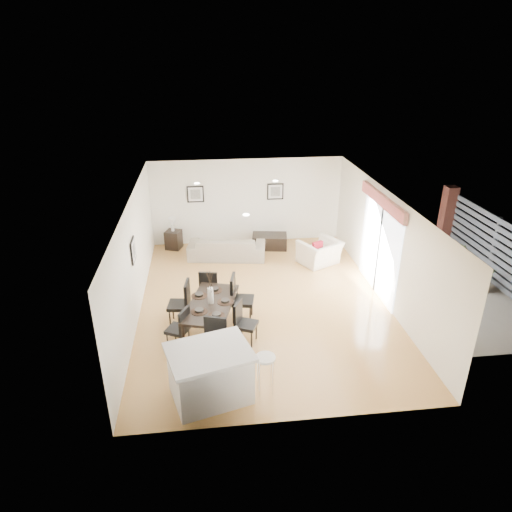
{
  "coord_description": "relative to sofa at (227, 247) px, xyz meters",
  "views": [
    {
      "loc": [
        -1.33,
        -9.77,
        5.78
      ],
      "look_at": [
        -0.13,
        0.4,
        1.09
      ],
      "focal_mm": 32.0,
      "sensor_mm": 36.0,
      "label": 1
    }
  ],
  "objects": [
    {
      "name": "courtyard_plant_a",
      "position": [
        6.37,
        -2.81,
        0.02
      ],
      "size": [
        0.65,
        0.57,
        0.71
      ],
      "primitive_type": "imported",
      "rotation": [
        0.0,
        0.0,
        -0.03
      ],
      "color": "#385323",
      "rests_on": "ground"
    },
    {
      "name": "sofa",
      "position": [
        0.0,
        0.0,
        0.0
      ],
      "size": [
        2.38,
        1.21,
        0.67
      ],
      "primitive_type": "imported",
      "rotation": [
        0.0,
        0.0,
        3.0
      ],
      "color": "gray",
      "rests_on": "ground"
    },
    {
      "name": "dining_table",
      "position": [
        -0.56,
        -3.93,
        0.34
      ],
      "size": [
        1.35,
        1.98,
        0.75
      ],
      "rotation": [
        0.0,
        0.0,
        -0.27
      ],
      "color": "black",
      "rests_on": "ground"
    },
    {
      "name": "armchair",
      "position": [
        2.67,
        -0.72,
        0.02
      ],
      "size": [
        1.39,
        1.34,
        0.7
      ],
      "primitive_type": "imported",
      "rotation": [
        0.0,
        0.0,
        3.62
      ],
      "color": "#EFE2CE",
      "rests_on": "ground"
    },
    {
      "name": "sliding_door",
      "position": [
        3.69,
        -2.46,
        1.33
      ],
      "size": [
        0.12,
        2.7,
        2.57
      ],
      "color": "white",
      "rests_on": "wall_right"
    },
    {
      "name": "table_lamp",
      "position": [
        -1.62,
        0.89,
        0.53
      ],
      "size": [
        0.22,
        0.22,
        0.42
      ],
      "color": "white",
      "rests_on": "side_table"
    },
    {
      "name": "vase",
      "position": [
        -0.56,
        -3.93,
        0.71
      ],
      "size": [
        0.92,
        1.44,
        0.76
      ],
      "color": "white",
      "rests_on": "dining_table"
    },
    {
      "name": "wall_back",
      "position": [
        0.74,
        1.24,
        1.02
      ],
      "size": [
        6.0,
        0.04,
        2.7
      ],
      "primitive_type": "cube",
      "color": "white",
      "rests_on": "ground"
    },
    {
      "name": "framed_print_back_right",
      "position": [
        1.64,
        1.21,
        1.32
      ],
      "size": [
        0.52,
        0.04,
        0.52
      ],
      "color": "black",
      "rests_on": "wall_back"
    },
    {
      "name": "courtyard",
      "position": [
        6.9,
        -1.89,
        0.59
      ],
      "size": [
        6.0,
        6.0,
        2.0
      ],
      "color": "gray",
      "rests_on": "ground"
    },
    {
      "name": "bar_stool",
      "position": [
        0.35,
        -5.99,
        0.34
      ],
      "size": [
        0.36,
        0.36,
        0.79
      ],
      "color": "white",
      "rests_on": "ground"
    },
    {
      "name": "dining_chair_head",
      "position": [
        -0.53,
        -5.06,
        0.24
      ],
      "size": [
        0.58,
        0.58,
        1.02
      ],
      "rotation": [
        0.0,
        0.0,
        -0.31
      ],
      "color": "black",
      "rests_on": "ground"
    },
    {
      "name": "dining_chair_wnear",
      "position": [
        -1.21,
        -4.42,
        0.19
      ],
      "size": [
        0.57,
        0.57,
        0.94
      ],
      "rotation": [
        0.0,
        0.0,
        -2.04
      ],
      "color": "black",
      "rests_on": "ground"
    },
    {
      "name": "framed_print_back_left",
      "position": [
        -0.86,
        1.21,
        1.32
      ],
      "size": [
        0.52,
        0.04,
        0.52
      ],
      "color": "black",
      "rests_on": "wall_back"
    },
    {
      "name": "dining_chair_wfar",
      "position": [
        -1.19,
        -3.5,
        0.26
      ],
      "size": [
        0.54,
        0.54,
        1.06
      ],
      "rotation": [
        0.0,
        0.0,
        -1.7
      ],
      "color": "black",
      "rests_on": "ground"
    },
    {
      "name": "dining_chair_efar",
      "position": [
        0.07,
        -3.46,
        0.29
      ],
      "size": [
        0.59,
        0.59,
        1.11
      ],
      "rotation": [
        0.0,
        0.0,
        1.37
      ],
      "color": "black",
      "rests_on": "ground"
    },
    {
      "name": "framed_print_left_wall",
      "position": [
        -2.23,
        -2.96,
        1.32
      ],
      "size": [
        0.04,
        0.52,
        0.52
      ],
      "rotation": [
        0.0,
        0.0,
        1.57
      ],
      "color": "black",
      "rests_on": "wall_left"
    },
    {
      "name": "dining_chair_foot",
      "position": [
        -0.58,
        -2.81,
        0.22
      ],
      "size": [
        0.52,
        0.52,
        0.99
      ],
      "rotation": [
        0.0,
        0.0,
        2.93
      ],
      "color": "black",
      "rests_on": "ground"
    },
    {
      "name": "coffee_table",
      "position": [
        1.38,
        0.6,
        -0.12
      ],
      "size": [
        1.16,
        0.8,
        0.43
      ],
      "primitive_type": "cube",
      "rotation": [
        0.0,
        0.0,
        -0.15
      ],
      "color": "black",
      "rests_on": "ground"
    },
    {
      "name": "wall_front",
      "position": [
        0.74,
        -6.76,
        1.02
      ],
      "size": [
        6.0,
        0.04,
        2.7
      ],
      "primitive_type": "cube",
      "color": "white",
      "rests_on": "ground"
    },
    {
      "name": "ground",
      "position": [
        0.74,
        -2.76,
        -0.33
      ],
      "size": [
        8.0,
        8.0,
        0.0
      ],
      "primitive_type": "plane",
      "color": "tan",
      "rests_on": "ground"
    },
    {
      "name": "ceiling",
      "position": [
        0.74,
        -2.76,
        2.37
      ],
      "size": [
        6.0,
        8.0,
        0.02
      ],
      "primitive_type": "cube",
      "color": "white",
      "rests_on": "wall_back"
    },
    {
      "name": "side_table",
      "position": [
        -1.62,
        0.89,
        -0.04
      ],
      "size": [
        0.56,
        0.56,
        0.59
      ],
      "primitive_type": "cube",
      "rotation": [
        0.0,
        0.0,
        -0.34
      ],
      "color": "black",
      "rests_on": "ground"
    },
    {
      "name": "cushion",
      "position": [
        2.57,
        -0.82,
        0.23
      ],
      "size": [
        0.34,
        0.24,
        0.33
      ],
      "primitive_type": "cube",
      "rotation": [
        0.0,
        0.0,
        3.61
      ],
      "color": "maroon",
      "rests_on": "armchair"
    },
    {
      "name": "courtyard_plant_b",
      "position": [
        6.64,
        -1.37,
        -0.01
      ],
      "size": [
        0.38,
        0.38,
        0.65
      ],
      "primitive_type": "imported",
      "rotation": [
        0.0,
        0.0,
        0.05
      ],
      "color": "#385323",
      "rests_on": "ground"
    },
    {
      "name": "kitchen_island",
      "position": [
        -0.64,
        -5.99,
        0.17
      ],
      "size": [
        1.67,
        1.44,
        1.0
      ],
      "rotation": [
        0.0,
        0.0,
        0.27
      ],
      "color": "silver",
      "rests_on": "ground"
    },
    {
      "name": "wall_right",
      "position": [
        3.74,
        -2.76,
        1.02
      ],
      "size": [
        0.04,
        8.0,
        2.7
      ],
      "primitive_type": "cube",
      "color": "white",
      "rests_on": "ground"
    },
    {
      "name": "wall_left",
      "position": [
        -2.26,
        -2.76,
        1.02
      ],
      "size": [
        0.04,
        8.0,
        2.7
      ],
      "primitive_type": "cube",
      "color": "white",
      "rests_on": "ground"
    },
    {
      "name": "dining_chair_enear",
      "position": [
        0.09,
        -4.35,
        0.2
      ],
      "size": [
        0.57,
        0.57,
        0.95
      ],
      "rotation": [
        0.0,
        0.0,
        1.15
      ],
      "color": "black",
      "rests_on": "ground"
    }
  ]
}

